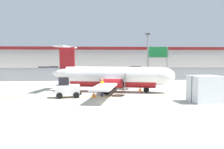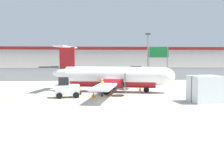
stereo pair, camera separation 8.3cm
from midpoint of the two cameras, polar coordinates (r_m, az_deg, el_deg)
ground_plane at (r=24.05m, az=2.97°, el=-4.92°), size 140.00×140.00×0.01m
perimeter_fence at (r=39.76m, az=-0.13°, el=0.21°), size 98.00×0.10×2.10m
parking_lot_strip at (r=51.28m, az=-1.17°, el=-0.14°), size 98.00×17.00×0.12m
background_building at (r=69.61m, az=-2.13°, el=3.57°), size 91.00×8.10×6.50m
commuter_airplane at (r=26.73m, az=0.58°, el=-0.57°), size 13.26×15.93×4.92m
baggage_tug at (r=23.36m, az=-10.37°, el=-3.14°), size 2.47×1.68×1.88m
ground_crew_worker at (r=23.74m, az=-2.40°, el=-2.72°), size 0.36×0.54×1.70m
cargo_container at (r=22.02m, az=20.43°, el=-3.11°), size 2.59×2.24×2.20m
traffic_cone_near_left at (r=23.20m, az=-4.32°, el=-4.48°), size 0.36×0.36×0.64m
traffic_cone_near_right at (r=29.24m, az=-7.66°, el=-2.76°), size 0.36×0.36×0.64m
traffic_cone_far_left at (r=27.70m, az=6.38°, el=-3.12°), size 0.36×0.36×0.64m
traffic_cone_far_right at (r=26.36m, az=-7.41°, el=-3.49°), size 0.36×0.36×0.64m
parked_car_0 at (r=56.94m, az=-15.35°, el=0.97°), size 4.35×2.34×1.58m
parked_car_1 at (r=58.13m, az=-13.17°, el=1.06°), size 4.37×2.38×1.58m
parked_car_2 at (r=47.29m, az=-9.04°, el=0.48°), size 4.35×2.33×1.58m
parked_car_3 at (r=53.93m, az=-3.39°, el=0.94°), size 4.38×2.40×1.58m
parked_car_4 at (r=49.92m, az=2.31°, el=0.71°), size 4.30×2.22×1.58m
parked_car_5 at (r=57.93m, az=5.18°, el=1.14°), size 4.34×2.32×1.58m
parked_car_6 at (r=52.11m, az=9.63°, el=0.79°), size 4.39×2.43×1.58m
parked_car_7 at (r=52.66m, az=16.46°, el=0.72°), size 4.21×2.01×1.58m
apron_light_pole at (r=37.47m, az=8.04°, el=4.81°), size 0.70×0.30×7.27m
highway_sign at (r=43.34m, az=10.40°, el=4.45°), size 3.60×0.14×5.50m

